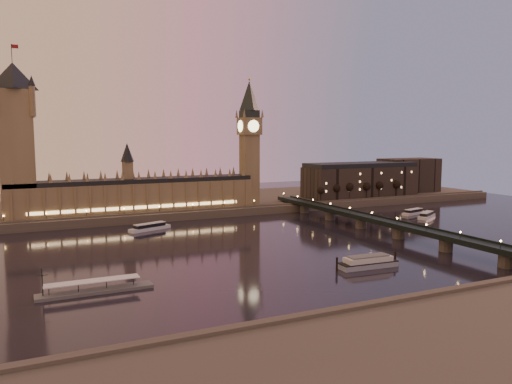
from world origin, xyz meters
TOP-DOWN VIEW (x-y plane):
  - ground at (0.00, 0.00)m, footprint 700.00×700.00m
  - far_embankment at (30.00, 165.00)m, footprint 560.00×130.00m
  - palace_of_westminster at (-40.12, 120.99)m, footprint 180.00×26.62m
  - victoria_tower at (-120.00, 121.00)m, footprint 31.68×31.68m
  - big_ben at (53.99, 120.99)m, footprint 17.68×17.68m
  - westminster_bridge at (91.61, 0.00)m, footprint 13.20×260.00m
  - city_block at (194.94, 130.93)m, footprint 155.00×45.00m
  - bare_tree_0 at (115.14, 109.00)m, footprint 6.77×6.77m
  - bare_tree_1 at (131.79, 109.00)m, footprint 6.77×6.77m
  - bare_tree_2 at (148.44, 109.00)m, footprint 6.77×6.77m
  - bare_tree_3 at (165.09, 109.00)m, footprint 6.77×6.77m
  - bare_tree_4 at (181.75, 109.00)m, footprint 6.77×6.77m
  - bare_tree_5 at (198.40, 109.00)m, footprint 6.77×6.77m
  - cruise_boat_a at (-41.31, 73.60)m, footprint 30.17×16.82m
  - cruise_boat_b at (167.68, 50.08)m, footprint 25.06×12.16m
  - cruise_boat_c at (164.19, 32.16)m, footprint 23.82×17.04m
  - moored_barge at (31.70, -66.47)m, footprint 34.42×9.98m
  - pontoon_pier at (-92.96, -50.84)m, footprint 45.83×7.64m

SIDE VIEW (x-z plane):
  - ground at x=0.00m, z-range 0.00..0.00m
  - pontoon_pier at x=-92.96m, z-range -4.79..7.43m
  - cruise_boat_b at x=167.68m, z-range -0.27..4.22m
  - cruise_boat_c at x=164.19m, z-range -0.28..4.45m
  - cruise_boat_a at x=-41.31m, z-range -0.28..4.49m
  - moored_barge at x=31.70m, z-range -0.49..5.83m
  - far_embankment at x=30.00m, z-range 0.00..6.00m
  - westminster_bridge at x=91.61m, z-range -2.13..13.17m
  - bare_tree_0 at x=115.14m, z-range 9.42..23.19m
  - bare_tree_1 at x=131.79m, z-range 9.42..23.19m
  - bare_tree_2 at x=148.44m, z-range 9.42..23.19m
  - bare_tree_3 at x=165.09m, z-range 9.42..23.19m
  - bare_tree_4 at x=181.75m, z-range 9.42..23.19m
  - bare_tree_5 at x=198.40m, z-range 9.42..23.19m
  - palace_of_westminster at x=-40.12m, z-range -4.29..47.71m
  - city_block at x=194.94m, z-range 5.24..39.24m
  - big_ben at x=53.99m, z-range 11.95..115.95m
  - victoria_tower at x=-120.00m, z-range 6.79..124.79m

